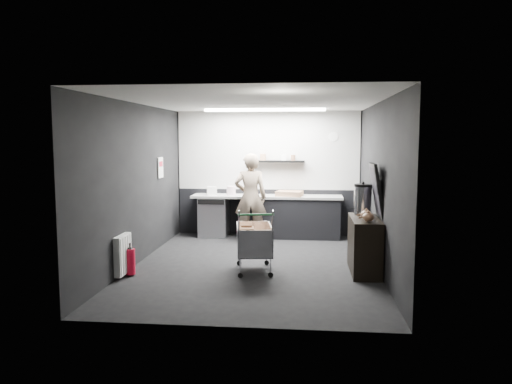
# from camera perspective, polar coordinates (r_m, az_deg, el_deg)

# --- Properties ---
(floor) EXTENTS (5.50, 5.50, 0.00)m
(floor) POSITION_cam_1_polar(r_m,az_deg,el_deg) (8.43, -0.10, -8.38)
(floor) COLOR black
(floor) RESTS_ON ground
(ceiling) EXTENTS (5.50, 5.50, 0.00)m
(ceiling) POSITION_cam_1_polar(r_m,az_deg,el_deg) (8.18, -0.10, 10.26)
(ceiling) COLOR white
(ceiling) RESTS_ON wall_back
(wall_back) EXTENTS (5.50, 0.00, 5.50)m
(wall_back) POSITION_cam_1_polar(r_m,az_deg,el_deg) (10.92, 1.38, 2.15)
(wall_back) COLOR black
(wall_back) RESTS_ON floor
(wall_front) EXTENTS (5.50, 0.00, 5.50)m
(wall_front) POSITION_cam_1_polar(r_m,az_deg,el_deg) (5.48, -3.05, -1.89)
(wall_front) COLOR black
(wall_front) RESTS_ON floor
(wall_left) EXTENTS (0.00, 5.50, 5.50)m
(wall_left) POSITION_cam_1_polar(r_m,az_deg,el_deg) (8.63, -13.43, 0.90)
(wall_left) COLOR black
(wall_left) RESTS_ON floor
(wall_right) EXTENTS (0.00, 5.50, 5.50)m
(wall_right) POSITION_cam_1_polar(r_m,az_deg,el_deg) (8.23, 13.88, 0.64)
(wall_right) COLOR black
(wall_right) RESTS_ON floor
(kitchen_wall_panel) EXTENTS (3.95, 0.02, 1.70)m
(kitchen_wall_panel) POSITION_cam_1_polar(r_m,az_deg,el_deg) (10.88, 1.38, 4.77)
(kitchen_wall_panel) COLOR silver
(kitchen_wall_panel) RESTS_ON wall_back
(dado_panel) EXTENTS (3.95, 0.02, 1.00)m
(dado_panel) POSITION_cam_1_polar(r_m,az_deg,el_deg) (11.00, 1.36, -2.28)
(dado_panel) COLOR black
(dado_panel) RESTS_ON wall_back
(floating_shelf) EXTENTS (1.20, 0.22, 0.04)m
(floating_shelf) POSITION_cam_1_polar(r_m,az_deg,el_deg) (10.76, 2.39, 3.53)
(floating_shelf) COLOR black
(floating_shelf) RESTS_ON wall_back
(wall_clock) EXTENTS (0.20, 0.03, 0.20)m
(wall_clock) POSITION_cam_1_polar(r_m,az_deg,el_deg) (10.85, 8.81, 6.28)
(wall_clock) COLOR white
(wall_clock) RESTS_ON wall_back
(poster) EXTENTS (0.02, 0.30, 0.40)m
(poster) POSITION_cam_1_polar(r_m,az_deg,el_deg) (9.84, -10.87, 2.76)
(poster) COLOR white
(poster) RESTS_ON wall_left
(poster_red_band) EXTENTS (0.02, 0.22, 0.10)m
(poster_red_band) POSITION_cam_1_polar(r_m,az_deg,el_deg) (9.84, -10.85, 3.17)
(poster_red_band) COLOR red
(poster_red_band) RESTS_ON poster
(radiator) EXTENTS (0.10, 0.50, 0.60)m
(radiator) POSITION_cam_1_polar(r_m,az_deg,el_deg) (7.93, -14.98, -6.92)
(radiator) COLOR white
(radiator) RESTS_ON wall_left
(ceiling_strip) EXTENTS (2.40, 0.20, 0.04)m
(ceiling_strip) POSITION_cam_1_polar(r_m,az_deg,el_deg) (10.01, 1.00, 9.34)
(ceiling_strip) COLOR white
(ceiling_strip) RESTS_ON ceiling
(prep_counter) EXTENTS (3.20, 0.61, 0.90)m
(prep_counter) POSITION_cam_1_polar(r_m,az_deg,el_deg) (10.69, 1.95, -2.76)
(prep_counter) COLOR black
(prep_counter) RESTS_ON floor
(person) EXTENTS (0.70, 0.50, 1.81)m
(person) POSITION_cam_1_polar(r_m,az_deg,el_deg) (10.22, -0.64, -0.63)
(person) COLOR #B8A992
(person) RESTS_ON floor
(shopping_cart) EXTENTS (0.68, 0.99, 1.00)m
(shopping_cart) POSITION_cam_1_polar(r_m,az_deg,el_deg) (7.97, -0.25, -5.71)
(shopping_cart) COLOR silver
(shopping_cart) RESTS_ON floor
(sideboard) EXTENTS (0.49, 1.16, 1.73)m
(sideboard) POSITION_cam_1_polar(r_m,az_deg,el_deg) (8.11, 12.36, -5.10)
(sideboard) COLOR black
(sideboard) RESTS_ON floor
(fire_extinguisher) EXTENTS (0.15, 0.15, 0.49)m
(fire_extinguisher) POSITION_cam_1_polar(r_m,az_deg,el_deg) (7.99, -14.16, -7.62)
(fire_extinguisher) COLOR red
(fire_extinguisher) RESTS_ON floor
(cardboard_box) EXTENTS (0.60, 0.50, 0.11)m
(cardboard_box) POSITION_cam_1_polar(r_m,az_deg,el_deg) (10.55, 3.84, -0.17)
(cardboard_box) COLOR #AA7C5A
(cardboard_box) RESTS_ON prep_counter
(pink_tub) EXTENTS (0.19, 0.19, 0.19)m
(pink_tub) POSITION_cam_1_polar(r_m,az_deg,el_deg) (10.71, -2.86, 0.16)
(pink_tub) COLOR white
(pink_tub) RESTS_ON prep_counter
(white_container) EXTENTS (0.24, 0.20, 0.18)m
(white_container) POSITION_cam_1_polar(r_m,az_deg,el_deg) (10.74, -5.07, 0.13)
(white_container) COLOR white
(white_container) RESTS_ON prep_counter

